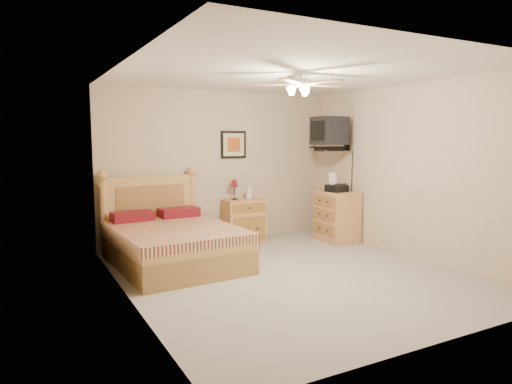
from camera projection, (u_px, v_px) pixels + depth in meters
floor at (290, 275)px, 5.80m from camera, size 4.50×4.50×0.00m
ceiling at (292, 74)px, 5.51m from camera, size 4.00×4.50×0.04m
wall_back at (218, 167)px, 7.62m from camera, size 4.00×0.04×2.50m
wall_front at (440, 198)px, 3.68m from camera, size 4.00×0.04×2.50m
wall_left at (127, 185)px, 4.72m from camera, size 0.04×4.50×2.50m
wall_right at (408, 171)px, 6.59m from camera, size 0.04×4.50×2.50m
bed at (174, 219)px, 6.17m from camera, size 1.61×2.05×1.28m
nightstand at (244, 220)px, 7.68m from camera, size 0.70×0.55×0.71m
table_lamp at (234, 190)px, 7.62m from camera, size 0.23×0.23×0.33m
lotion_bottle at (249, 192)px, 7.67m from camera, size 0.12×0.12×0.25m
framed_picture at (233, 145)px, 7.69m from camera, size 0.46×0.04×0.46m
dresser at (337, 216)px, 7.67m from camera, size 0.53×0.74×0.84m
fax_machine at (337, 182)px, 7.56m from camera, size 0.33×0.35×0.31m
magazine_lower at (330, 189)px, 7.82m from camera, size 0.26×0.31×0.03m
magazine_upper at (329, 188)px, 7.83m from camera, size 0.22×0.28×0.02m
wall_tv at (337, 133)px, 7.58m from camera, size 0.56×0.46×0.58m
ceiling_fan at (301, 84)px, 5.35m from camera, size 1.14×1.14×0.28m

